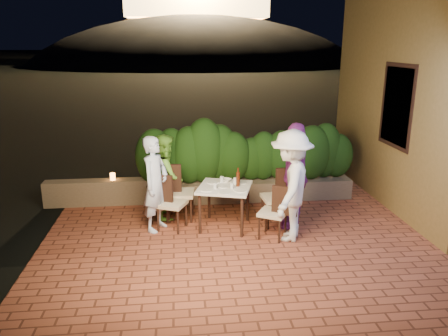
{
  "coord_description": "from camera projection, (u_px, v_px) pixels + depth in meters",
  "views": [
    {
      "loc": [
        -1.25,
        -6.15,
        3.13
      ],
      "look_at": [
        -0.47,
        1.02,
        1.05
      ],
      "focal_mm": 35.0,
      "sensor_mm": 36.0,
      "label": 1
    }
  ],
  "objects": [
    {
      "name": "beer_bottle",
      "position": [
        238.0,
        177.0,
        7.46
      ],
      "size": [
        0.06,
        0.06,
        0.33
      ],
      "primitive_type": null,
      "color": "#441A0B",
      "rests_on": "dining_table"
    },
    {
      "name": "dining_table",
      "position": [
        225.0,
        207.0,
        7.59
      ],
      "size": [
        1.08,
        1.08,
        0.75
      ],
      "primitive_type": null,
      "rotation": [
        0.0,
        0.0,
        -0.29
      ],
      "color": "white",
      "rests_on": "ground"
    },
    {
      "name": "diner_purple",
      "position": [
        295.0,
        175.0,
        7.5
      ],
      "size": [
        0.75,
        1.17,
        1.85
      ],
      "primitive_type": "imported",
      "rotation": [
        0.0,
        0.0,
        -1.86
      ],
      "color": "#7F2A7E",
      "rests_on": "ground"
    },
    {
      "name": "chair_right_back",
      "position": [
        276.0,
        197.0,
        7.67
      ],
      "size": [
        0.52,
        0.52,
        1.04
      ],
      "primitive_type": null,
      "rotation": [
        0.0,
        0.0,
        3.22
      ],
      "color": "black",
      "rests_on": "ground"
    },
    {
      "name": "diner_white",
      "position": [
        291.0,
        186.0,
        7.01
      ],
      "size": [
        1.11,
        1.35,
        1.83
      ],
      "primitive_type": "imported",
      "rotation": [
        0.0,
        0.0,
        -2.0
      ],
      "color": "white",
      "rests_on": "ground"
    },
    {
      "name": "hedge",
      "position": [
        250.0,
        154.0,
        8.83
      ],
      "size": [
        4.0,
        0.7,
        1.1
      ],
      "primitive_type": null,
      "color": "#16360E",
      "rests_on": "planter"
    },
    {
      "name": "bowl",
      "position": [
        226.0,
        180.0,
        7.75
      ],
      "size": [
        0.26,
        0.26,
        0.05
      ],
      "primitive_type": "imported",
      "rotation": [
        0.0,
        0.0,
        -0.53
      ],
      "color": "white",
      "rests_on": "dining_table"
    },
    {
      "name": "planter",
      "position": [
        249.0,
        189.0,
        9.04
      ],
      "size": [
        4.2,
        0.55,
        0.4
      ],
      "primitive_type": "cube",
      "color": "brown",
      "rests_on": "ground"
    },
    {
      "name": "chair_left_back",
      "position": [
        181.0,
        192.0,
        7.91
      ],
      "size": [
        0.53,
        0.53,
        1.04
      ],
      "primitive_type": null,
      "rotation": [
        0.0,
        0.0,
        -0.1
      ],
      "color": "black",
      "rests_on": "ground"
    },
    {
      "name": "plate_front",
      "position": [
        224.0,
        193.0,
        7.16
      ],
      "size": [
        0.2,
        0.2,
        0.01
      ],
      "primitive_type": "cylinder",
      "color": "white",
      "rests_on": "dining_table"
    },
    {
      "name": "glass_nw",
      "position": [
        215.0,
        186.0,
        7.36
      ],
      "size": [
        0.06,
        0.06,
        0.1
      ],
      "primitive_type": "cylinder",
      "color": "silver",
      "rests_on": "dining_table"
    },
    {
      "name": "plate_se",
      "position": [
        241.0,
        182.0,
        7.69
      ],
      "size": [
        0.21,
        0.21,
        0.01
      ],
      "primitive_type": "cylinder",
      "color": "white",
      "rests_on": "dining_table"
    },
    {
      "name": "terrace_floor",
      "position": [
        255.0,
        239.0,
        7.37
      ],
      "size": [
        7.0,
        6.0,
        0.15
      ],
      "primitive_type": "cube",
      "color": "brown",
      "rests_on": "ground"
    },
    {
      "name": "ground",
      "position": [
        261.0,
        250.0,
        6.88
      ],
      "size": [
        400.0,
        400.0,
        0.0
      ],
      "primitive_type": "plane",
      "color": "black",
      "rests_on": "ground"
    },
    {
      "name": "hill",
      "position": [
        198.0,
        92.0,
        65.51
      ],
      "size": [
        52.0,
        40.0,
        22.0
      ],
      "primitive_type": "ellipsoid",
      "color": "black",
      "rests_on": "ground"
    },
    {
      "name": "glass_ne",
      "position": [
        232.0,
        186.0,
        7.37
      ],
      "size": [
        0.06,
        0.06,
        0.1
      ],
      "primitive_type": "cylinder",
      "color": "silver",
      "rests_on": "dining_table"
    },
    {
      "name": "glass_sw",
      "position": [
        222.0,
        179.0,
        7.69
      ],
      "size": [
        0.06,
        0.06,
        0.11
      ],
      "primitive_type": "cylinder",
      "color": "silver",
      "rests_on": "dining_table"
    },
    {
      "name": "diner_green",
      "position": [
        166.0,
        176.0,
        7.98
      ],
      "size": [
        0.64,
        0.8,
        1.55
      ],
      "primitive_type": "imported",
      "rotation": [
        0.0,
        0.0,
        1.65
      ],
      "color": "#69B438",
      "rests_on": "ground"
    },
    {
      "name": "parapet",
      "position": [
        101.0,
        192.0,
        8.71
      ],
      "size": [
        2.2,
        0.3,
        0.5
      ],
      "primitive_type": "cube",
      "color": "brown",
      "rests_on": "ground"
    },
    {
      "name": "chair_right_front",
      "position": [
        273.0,
        212.0,
        7.16
      ],
      "size": [
        0.58,
        0.58,
        0.91
      ],
      "primitive_type": null,
      "rotation": [
        0.0,
        0.0,
        2.61
      ],
      "color": "black",
      "rests_on": "ground"
    },
    {
      "name": "window_pane",
      "position": [
        398.0,
        106.0,
        8.04
      ],
      "size": [
        0.08,
        1.0,
        1.4
      ],
      "primitive_type": "cube",
      "color": "black",
      "rests_on": "building_wall"
    },
    {
      "name": "plate_ne",
      "position": [
        240.0,
        191.0,
        7.26
      ],
      "size": [
        0.22,
        0.22,
        0.01
      ],
      "primitive_type": "cylinder",
      "color": "white",
      "rests_on": "dining_table"
    },
    {
      "name": "building_wall",
      "position": [
        427.0,
        76.0,
        8.46
      ],
      "size": [
        1.6,
        5.0,
        5.0
      ],
      "primitive_type": "cube",
      "color": "olive",
      "rests_on": "ground"
    },
    {
      "name": "window_frame",
      "position": [
        398.0,
        106.0,
        8.04
      ],
      "size": [
        0.06,
        1.15,
        1.55
      ],
      "primitive_type": "cube",
      "color": "black",
      "rests_on": "building_wall"
    },
    {
      "name": "parapet_lamp",
      "position": [
        113.0,
        177.0,
        8.65
      ],
      "size": [
        0.1,
        0.1,
        0.14
      ],
      "primitive_type": "cylinder",
      "color": "orange",
      "rests_on": "parapet"
    },
    {
      "name": "plate_nw",
      "position": [
        207.0,
        190.0,
        7.31
      ],
      "size": [
        0.23,
        0.23,
        0.01
      ],
      "primitive_type": "cylinder",
      "color": "white",
      "rests_on": "dining_table"
    },
    {
      "name": "plate_centre",
      "position": [
        224.0,
        186.0,
        7.48
      ],
      "size": [
        0.2,
        0.2,
        0.01
      ],
      "primitive_type": "cylinder",
      "color": "white",
      "rests_on": "dining_table"
    },
    {
      "name": "diner_blue",
      "position": [
        155.0,
        184.0,
        7.38
      ],
      "size": [
        0.63,
        0.72,
        1.65
      ],
      "primitive_type": "imported",
      "rotation": [
        0.0,
        0.0,
        1.07
      ],
      "color": "#C5D9FE",
      "rests_on": "ground"
    },
    {
      "name": "chair_left_front",
      "position": [
        172.0,
        202.0,
        7.49
      ],
      "size": [
        0.59,
        0.59,
        0.97
      ],
      "primitive_type": null,
      "rotation": [
        0.0,
        0.0,
        -0.42
      ],
      "color": "black",
      "rests_on": "ground"
    },
    {
      "name": "glass_se",
      "position": [
        235.0,
        181.0,
        7.6
      ],
      "size": [
        0.07,
        0.07,
        0.11
      ],
      "primitive_type": "cylinder",
      "color": "silver",
      "rests_on": "dining_table"
    },
    {
      "name": "plate_sw",
      "position": [
        213.0,
        182.0,
        7.71
      ],
      "size": [
        0.25,
        0.25,
        0.01
      ],
      "primitive_type": "cylinder",
      "color": "white",
      "rests_on": "dining_table"
    }
  ]
}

